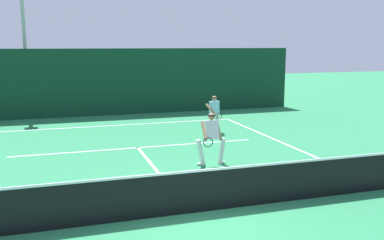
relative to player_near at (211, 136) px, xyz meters
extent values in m
plane|color=#287B4B|center=(-1.74, -3.49, -0.88)|extent=(80.00, 80.00, 0.00)
cube|color=white|center=(-1.74, 7.39, -0.88)|extent=(10.62, 0.10, 0.01)
cube|color=white|center=(-1.74, 2.85, -0.88)|extent=(8.66, 0.10, 0.01)
cube|color=white|center=(-1.74, -0.29, -0.88)|extent=(0.10, 6.40, 0.01)
cube|color=black|center=(-1.74, -3.49, -0.42)|extent=(11.46, 0.02, 0.92)
cube|color=white|center=(-1.74, -3.49, 0.06)|extent=(11.46, 0.03, 0.05)
cylinder|color=silver|center=(0.34, -0.01, -0.48)|extent=(0.26, 0.16, 0.82)
cylinder|color=silver|center=(-0.33, 0.03, -0.48)|extent=(0.31, 0.16, 0.82)
ellipsoid|color=white|center=(0.34, -0.01, -0.84)|extent=(0.27, 0.12, 0.09)
ellipsoid|color=white|center=(-0.33, 0.03, -0.84)|extent=(0.27, 0.12, 0.09)
cube|color=silver|center=(0.01, 0.01, 0.21)|extent=(0.43, 0.33, 0.59)
cylinder|color=#9E704C|center=(0.24, 0.00, 0.18)|extent=(0.24, 0.11, 0.62)
cylinder|color=#9E704C|center=(-0.22, 0.02, 0.18)|extent=(0.12, 0.49, 0.52)
sphere|color=#9E704C|center=(0.01, 0.01, 0.61)|extent=(0.22, 0.22, 0.22)
cylinder|color=black|center=(0.01, 0.01, 0.65)|extent=(0.25, 0.25, 0.04)
cylinder|color=black|center=(-0.29, -0.22, -0.04)|extent=(0.05, 0.26, 0.03)
torus|color=black|center=(-0.31, -0.56, -0.04)|extent=(0.29, 0.04, 0.29)
cylinder|color=silver|center=(1.95, 4.62, -0.50)|extent=(0.18, 0.18, 0.77)
cylinder|color=silver|center=(1.66, 4.50, -0.50)|extent=(0.18, 0.18, 0.78)
ellipsoid|color=white|center=(1.95, 4.62, -0.84)|extent=(0.28, 0.20, 0.09)
ellipsoid|color=white|center=(1.66, 4.50, -0.84)|extent=(0.28, 0.20, 0.09)
cube|color=#8CCCE0|center=(1.80, 4.56, 0.16)|extent=(0.45, 0.35, 0.54)
cylinder|color=#9E704C|center=(2.01, 4.65, 0.14)|extent=(0.24, 0.17, 0.60)
cylinder|color=#9E704C|center=(1.60, 4.48, 0.14)|extent=(0.30, 0.54, 0.40)
sphere|color=#9E704C|center=(1.80, 4.56, 0.56)|extent=(0.21, 0.21, 0.21)
cylinder|color=black|center=(1.80, 4.56, 0.59)|extent=(0.29, 0.29, 0.04)
cylinder|color=black|center=(1.65, 4.23, -0.07)|extent=(0.13, 0.25, 0.03)
torus|color=black|center=(1.78, 3.91, -0.07)|extent=(0.28, 0.14, 0.29)
sphere|color=#D1E033|center=(1.54, 3.55, -0.85)|extent=(0.07, 0.07, 0.07)
cube|color=#0F3623|center=(-1.74, 10.43, 0.83)|extent=(20.28, 0.12, 3.43)
cylinder|color=#9EA39E|center=(-5.80, 11.45, 2.70)|extent=(0.18, 0.18, 7.16)
camera|label=1|loc=(-4.43, -11.98, 2.76)|focal=40.24mm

